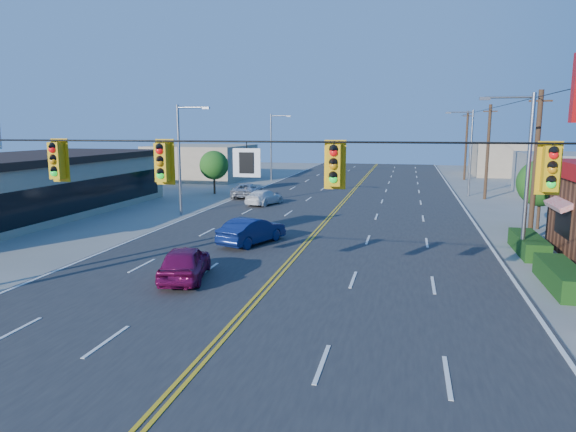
% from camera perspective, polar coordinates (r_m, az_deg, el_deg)
% --- Properties ---
extents(ground, '(160.00, 160.00, 0.00)m').
position_cam_1_polar(ground, '(15.27, -8.76, -14.92)').
color(ground, gray).
rests_on(ground, ground).
extents(road, '(20.00, 120.00, 0.06)m').
position_cam_1_polar(road, '(33.86, 3.89, -1.03)').
color(road, '#2D2D30').
rests_on(road, ground).
extents(signal_span, '(24.32, 0.34, 9.00)m').
position_cam_1_polar(signal_span, '(14.01, -9.73, 3.63)').
color(signal_span, '#47301E').
rests_on(signal_span, ground).
extents(strip_mall, '(10.40, 26.40, 4.40)m').
position_cam_1_polar(strip_mall, '(41.39, -28.27, 2.91)').
color(strip_mall, tan).
rests_on(strip_mall, ground).
extents(streetlight_se, '(2.55, 0.25, 8.00)m').
position_cam_1_polar(streetlight_se, '(27.46, 24.74, 5.03)').
color(streetlight_se, gray).
rests_on(streetlight_se, ground).
extents(streetlight_ne, '(2.55, 0.25, 8.00)m').
position_cam_1_polar(streetlight_ne, '(51.17, 19.44, 7.15)').
color(streetlight_ne, gray).
rests_on(streetlight_ne, ground).
extents(streetlight_sw, '(2.55, 0.25, 8.00)m').
position_cam_1_polar(streetlight_sw, '(38.42, -11.74, 6.81)').
color(streetlight_sw, gray).
rests_on(streetlight_sw, ground).
extents(streetlight_nw, '(2.55, 0.25, 8.00)m').
position_cam_1_polar(streetlight_nw, '(62.96, -1.70, 8.08)').
color(streetlight_nw, gray).
rests_on(streetlight_nw, ground).
extents(utility_pole_near, '(0.28, 0.28, 8.40)m').
position_cam_1_polar(utility_pole_near, '(31.67, 25.78, 4.90)').
color(utility_pole_near, '#47301E').
rests_on(utility_pole_near, ground).
extents(utility_pole_mid, '(0.28, 0.28, 8.40)m').
position_cam_1_polar(utility_pole_mid, '(49.37, 21.30, 6.60)').
color(utility_pole_mid, '#47301E').
rests_on(utility_pole_mid, ground).
extents(utility_pole_far, '(0.28, 0.28, 8.40)m').
position_cam_1_polar(utility_pole_far, '(67.23, 19.18, 7.38)').
color(utility_pole_far, '#47301E').
rests_on(utility_pole_far, ground).
extents(tree_kfc_rear, '(2.94, 2.94, 4.41)m').
position_cam_1_polar(tree_kfc_rear, '(35.95, 26.29, 3.29)').
color(tree_kfc_rear, '#47301E').
rests_on(tree_kfc_rear, ground).
extents(tree_west, '(2.80, 2.80, 4.20)m').
position_cam_1_polar(tree_west, '(50.41, -8.23, 5.61)').
color(tree_west, '#47301E').
rests_on(tree_west, ground).
extents(bld_west_far, '(11.00, 12.00, 4.20)m').
position_cam_1_polar(bld_west_far, '(66.03, -9.48, 5.93)').
color(bld_west_far, tan).
rests_on(bld_west_far, ground).
extents(bld_east_far, '(10.00, 10.00, 4.40)m').
position_cam_1_polar(bld_east_far, '(76.19, 23.60, 5.82)').
color(bld_east_far, tan).
rests_on(bld_east_far, ground).
extents(car_magenta, '(2.64, 4.53, 1.45)m').
position_cam_1_polar(car_magenta, '(22.03, -11.38, -5.23)').
color(car_magenta, maroon).
rests_on(car_magenta, ground).
extents(car_blue, '(3.00, 4.67, 1.45)m').
position_cam_1_polar(car_blue, '(28.23, -4.02, -1.75)').
color(car_blue, '#0D1B4F').
rests_on(car_blue, ground).
extents(car_white, '(2.73, 4.52, 1.23)m').
position_cam_1_polar(car_white, '(42.71, -2.66, 2.02)').
color(car_white, white).
rests_on(car_white, ground).
extents(car_silver, '(2.47, 4.78, 1.29)m').
position_cam_1_polar(car_silver, '(47.40, -4.59, 2.81)').
color(car_silver, '#BBBAC0').
rests_on(car_silver, ground).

